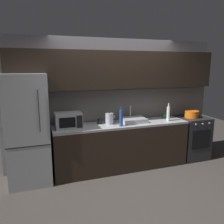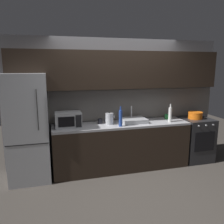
{
  "view_description": "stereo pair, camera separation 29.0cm",
  "coord_description": "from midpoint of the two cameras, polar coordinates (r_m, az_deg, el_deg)",
  "views": [
    {
      "loc": [
        -1.54,
        -3.03,
        1.98
      ],
      "look_at": [
        -0.19,
        0.9,
        1.13
      ],
      "focal_mm": 36.58,
      "sensor_mm": 36.0,
      "label": 1
    },
    {
      "loc": [
        -1.26,
        -3.12,
        1.98
      ],
      "look_at": [
        -0.19,
        0.9,
        1.13
      ],
      "focal_mm": 36.58,
      "sensor_mm": 36.0,
      "label": 2
    }
  ],
  "objects": [
    {
      "name": "refrigerator",
      "position": [
        4.12,
        -18.33,
        -3.86
      ],
      "size": [
        0.68,
        0.69,
        1.86
      ],
      "color": "#ADAFB5",
      "rests_on": "ground"
    },
    {
      "name": "wine_bottle_white",
      "position": [
        4.62,
        16.08,
        -0.58
      ],
      "size": [
        0.07,
        0.07,
        0.35
      ],
      "color": "silver",
      "rests_on": "counter_run"
    },
    {
      "name": "back_wall",
      "position": [
        4.52,
        3.24,
        6.01
      ],
      "size": [
        4.34,
        0.44,
        2.5
      ],
      "color": "slate",
      "rests_on": "ground"
    },
    {
      "name": "mug_green",
      "position": [
        4.87,
        15.21,
        -1.12
      ],
      "size": [
        0.09,
        0.09,
        0.1
      ],
      "primitive_type": "cylinder",
      "color": "#1E6B2D",
      "rests_on": "counter_run"
    },
    {
      "name": "counter_run",
      "position": [
        4.48,
        4.28,
        -8.49
      ],
      "size": [
        2.6,
        0.6,
        0.9
      ],
      "color": "black",
      "rests_on": "ground"
    },
    {
      "name": "ground_plane",
      "position": [
        3.91,
        8.74,
        -19.02
      ],
      "size": [
        10.0,
        10.0,
        0.0
      ],
      "primitive_type": "plane",
      "color": "#3D3833"
    },
    {
      "name": "mug_dark",
      "position": [
        4.32,
        -1.07,
        -2.33
      ],
      "size": [
        0.09,
        0.09,
        0.09
      ],
      "primitive_type": "cylinder",
      "color": "black",
      "rests_on": "counter_run"
    },
    {
      "name": "cooking_pot",
      "position": [
        5.08,
        21.65,
        -0.77
      ],
      "size": [
        0.29,
        0.29,
        0.14
      ],
      "color": "orange",
      "rests_on": "oven_range"
    },
    {
      "name": "kettle",
      "position": [
        4.27,
        1.3,
        -1.69
      ],
      "size": [
        0.18,
        0.15,
        0.23
      ],
      "color": "#B7BABF",
      "rests_on": "counter_run"
    },
    {
      "name": "wine_bottle_blue",
      "position": [
        4.11,
        4.17,
        -1.53
      ],
      "size": [
        0.06,
        0.06,
        0.37
      ],
      "color": "#234299",
      "rests_on": "counter_run"
    },
    {
      "name": "microwave",
      "position": [
        4.12,
        -8.93,
        -1.89
      ],
      "size": [
        0.46,
        0.35,
        0.27
      ],
      "color": "#A8AAAF",
      "rests_on": "counter_run"
    },
    {
      "name": "oven_range",
      "position": [
        5.23,
        21.63,
        -6.34
      ],
      "size": [
        0.6,
        0.62,
        0.9
      ],
      "color": "#232326",
      "rests_on": "ground"
    },
    {
      "name": "sink_basin",
      "position": [
        4.45,
        7.28,
        -2.08
      ],
      "size": [
        0.48,
        0.38,
        0.3
      ],
      "color": "#ADAFB5",
      "rests_on": "counter_run"
    }
  ]
}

